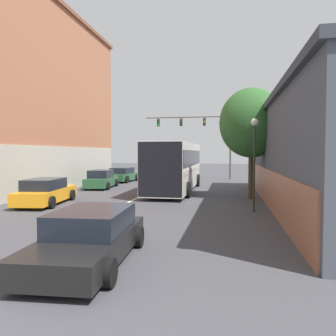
# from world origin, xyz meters

# --- Properties ---
(lane_center_line) EXTENTS (0.14, 47.78, 0.01)m
(lane_center_line) POSITION_xyz_m (0.00, 17.89, 0.00)
(lane_center_line) COLOR silver
(lane_center_line) RESTS_ON ground_plane
(bus) EXTENTS (2.97, 11.28, 3.43)m
(bus) POSITION_xyz_m (1.69, 20.38, 1.92)
(bus) COLOR silver
(bus) RESTS_ON ground_plane
(hatchback_foreground) EXTENTS (2.37, 4.77, 1.29)m
(hatchback_foreground) POSITION_xyz_m (2.03, 4.88, 0.62)
(hatchback_foreground) COLOR black
(hatchback_foreground) RESTS_ON ground_plane
(parked_car_left_near) EXTENTS (2.37, 4.23, 1.35)m
(parked_car_left_near) POSITION_xyz_m (-4.43, 26.81, 0.65)
(parked_car_left_near) COLOR #285633
(parked_car_left_near) RESTS_ON ground_plane
(parked_car_left_mid) EXTENTS (2.23, 4.47, 1.43)m
(parked_car_left_mid) POSITION_xyz_m (-4.30, 21.23, 0.67)
(parked_car_left_mid) COLOR #285633
(parked_car_left_mid) RESTS_ON ground_plane
(parked_car_left_far) EXTENTS (2.41, 4.84, 1.38)m
(parked_car_left_far) POSITION_xyz_m (-4.14, 13.09, 0.66)
(parked_car_left_far) COLOR orange
(parked_car_left_far) RESTS_ON ground_plane
(traffic_signal_gantry) EXTENTS (9.08, 0.36, 6.81)m
(traffic_signal_gantry) POSITION_xyz_m (2.62, 31.76, 5.10)
(traffic_signal_gantry) COLOR #514C47
(traffic_signal_gantry) RESTS_ON ground_plane
(street_lamp) EXTENTS (0.35, 0.35, 4.33)m
(street_lamp) POSITION_xyz_m (6.63, 12.78, 2.70)
(street_lamp) COLOR #233323
(street_lamp) RESTS_ON ground_plane
(street_tree_near) EXTENTS (3.76, 3.38, 6.59)m
(street_tree_near) POSITION_xyz_m (6.76, 17.29, 4.52)
(street_tree_near) COLOR #4C3823
(street_tree_near) RESTS_ON ground_plane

